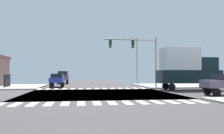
# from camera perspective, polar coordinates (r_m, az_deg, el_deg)

# --- Properties ---
(ground) EXTENTS (90.00, 90.00, 0.05)m
(ground) POSITION_cam_1_polar(r_m,az_deg,el_deg) (22.52, -3.11, -6.50)
(ground) COLOR #3B3738
(sidewalk_corner_ne) EXTENTS (12.00, 12.00, 0.14)m
(sidewalk_corner_ne) POSITION_cam_1_polar(r_m,az_deg,el_deg) (37.47, 15.61, -4.34)
(sidewalk_corner_ne) COLOR gray
(sidewalk_corner_ne) RESTS_ON ground
(crosswalk_near) EXTENTS (13.50, 2.00, 0.01)m
(crosswalk_near) POSITION_cam_1_polar(r_m,az_deg,el_deg) (15.27, -1.82, -8.73)
(crosswalk_near) COLOR silver
(crosswalk_near) RESTS_ON ground
(crosswalk_far) EXTENTS (13.50, 2.00, 0.01)m
(crosswalk_far) POSITION_cam_1_polar(r_m,az_deg,el_deg) (29.77, -4.73, -5.25)
(crosswalk_far) COLOR silver
(crosswalk_far) RESTS_ON ground
(traffic_signal_mast) EXTENTS (6.88, 0.55, 6.64)m
(traffic_signal_mast) POSITION_cam_1_polar(r_m,az_deg,el_deg) (30.27, 5.87, 4.12)
(traffic_signal_mast) COLOR gray
(traffic_signal_mast) RESTS_ON ground
(street_lamp) EXTENTS (1.78, 0.32, 8.09)m
(street_lamp) POSITION_cam_1_polar(r_m,az_deg,el_deg) (40.40, 5.76, 2.57)
(street_lamp) COLOR gray
(street_lamp) RESTS_ON ground
(suv_nearside_1) EXTENTS (1.96, 4.60, 2.34)m
(suv_nearside_1) POSITION_cam_1_polar(r_m,az_deg,el_deg) (44.86, -11.82, -2.22)
(suv_nearside_1) COLOR black
(suv_nearside_1) RESTS_ON ground
(sedan_queued_3) EXTENTS (1.80, 4.30, 1.88)m
(sedan_queued_3) POSITION_cam_1_polar(r_m,az_deg,el_deg) (33.61, -13.19, -2.90)
(sedan_queued_3) COLOR black
(sedan_queued_3) RESTS_ON ground
(box_truck_leading_1) EXTENTS (7.20, 2.40, 4.85)m
(box_truck_leading_1) POSITION_cam_1_polar(r_m,az_deg,el_deg) (28.65, 17.71, -0.20)
(box_truck_leading_1) COLOR black
(box_truck_leading_1) RESTS_ON ground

